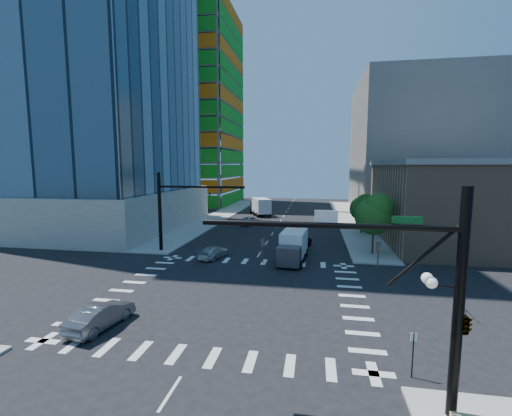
# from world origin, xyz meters

# --- Properties ---
(ground) EXTENTS (160.00, 160.00, 0.00)m
(ground) POSITION_xyz_m (0.00, 0.00, 0.00)
(ground) COLOR black
(ground) RESTS_ON ground
(road_markings) EXTENTS (20.00, 20.00, 0.01)m
(road_markings) POSITION_xyz_m (0.00, 0.00, 0.01)
(road_markings) COLOR silver
(road_markings) RESTS_ON ground
(sidewalk_ne) EXTENTS (5.00, 60.00, 0.15)m
(sidewalk_ne) POSITION_xyz_m (12.50, 40.00, 0.07)
(sidewalk_ne) COLOR #9C9894
(sidewalk_ne) RESTS_ON ground
(sidewalk_nw) EXTENTS (5.00, 60.00, 0.15)m
(sidewalk_nw) POSITION_xyz_m (-12.50, 40.00, 0.07)
(sidewalk_nw) COLOR #9C9894
(sidewalk_nw) RESTS_ON ground
(construction_building) EXTENTS (25.16, 34.50, 70.60)m
(construction_building) POSITION_xyz_m (-27.41, 61.93, 24.61)
(construction_building) COLOR gray
(construction_building) RESTS_ON ground
(commercial_building) EXTENTS (20.50, 22.50, 10.60)m
(commercial_building) POSITION_xyz_m (25.00, 22.00, 5.31)
(commercial_building) COLOR #967357
(commercial_building) RESTS_ON ground
(bg_building_ne) EXTENTS (24.00, 30.00, 28.00)m
(bg_building_ne) POSITION_xyz_m (27.00, 55.00, 14.00)
(bg_building_ne) COLOR slate
(bg_building_ne) RESTS_ON ground
(signal_mast_se) EXTENTS (10.51, 2.48, 9.00)m
(signal_mast_se) POSITION_xyz_m (10.60, -11.50, 5.01)
(signal_mast_se) COLOR black
(signal_mast_se) RESTS_ON sidewalk_se
(signal_mast_nw) EXTENTS (10.20, 0.40, 9.00)m
(signal_mast_nw) POSITION_xyz_m (-10.00, 11.50, 5.49)
(signal_mast_nw) COLOR black
(signal_mast_nw) RESTS_ON sidewalk_nw
(tree_south) EXTENTS (4.16, 4.16, 6.82)m
(tree_south) POSITION_xyz_m (12.63, 13.90, 4.69)
(tree_south) COLOR #382316
(tree_south) RESTS_ON sidewalk_ne
(tree_north) EXTENTS (3.54, 3.52, 5.78)m
(tree_north) POSITION_xyz_m (12.93, 25.90, 3.99)
(tree_north) COLOR #382316
(tree_north) RESTS_ON sidewalk_ne
(no_parking_sign) EXTENTS (0.30, 0.06, 2.20)m
(no_parking_sign) POSITION_xyz_m (10.70, -9.00, 1.38)
(no_parking_sign) COLOR black
(no_parking_sign) RESTS_ON ground
(car_nb_far) EXTENTS (4.33, 6.12, 1.55)m
(car_nb_far) POSITION_xyz_m (3.73, 15.29, 0.78)
(car_nb_far) COLOR black
(car_nb_far) RESTS_ON ground
(car_sb_near) EXTENTS (2.87, 4.72, 1.28)m
(car_sb_near) POSITION_xyz_m (-4.60, 9.72, 0.64)
(car_sb_near) COLOR silver
(car_sb_near) RESTS_ON ground
(car_sb_mid) EXTENTS (3.21, 4.82, 1.52)m
(car_sb_mid) POSITION_xyz_m (-4.63, 30.85, 0.76)
(car_sb_mid) COLOR #ABAEB3
(car_sb_mid) RESTS_ON ground
(car_sb_cross) EXTENTS (2.27, 4.80, 1.52)m
(car_sb_cross) POSITION_xyz_m (-6.74, -6.94, 0.76)
(car_sb_cross) COLOR #56575C
(car_sb_cross) RESTS_ON ground
(box_truck_near) EXTENTS (3.06, 6.15, 3.12)m
(box_truck_near) POSITION_xyz_m (3.89, 9.52, 1.38)
(box_truck_near) COLOR black
(box_truck_near) RESTS_ON ground
(box_truck_far) EXTENTS (5.27, 7.24, 3.49)m
(box_truck_far) POSITION_xyz_m (-4.85, 42.62, 1.55)
(box_truck_far) COLOR black
(box_truck_far) RESTS_ON ground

